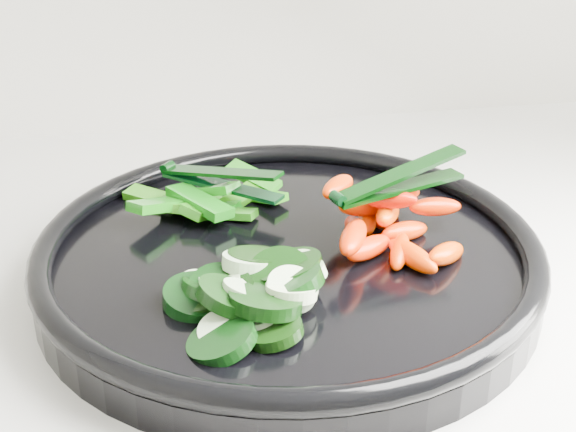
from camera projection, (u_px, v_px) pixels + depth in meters
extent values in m
cylinder|color=black|center=(288.00, 267.00, 0.60)|extent=(0.38, 0.38, 0.02)
torus|color=black|center=(288.00, 245.00, 0.59)|extent=(0.38, 0.38, 0.02)
cylinder|color=black|center=(222.00, 340.00, 0.49)|extent=(0.06, 0.06, 0.03)
cylinder|color=#D3EDBE|center=(222.00, 331.00, 0.50)|extent=(0.04, 0.04, 0.02)
cylinder|color=black|center=(211.00, 291.00, 0.54)|extent=(0.06, 0.06, 0.03)
cylinder|color=beige|center=(221.00, 288.00, 0.54)|extent=(0.05, 0.05, 0.02)
cylinder|color=black|center=(223.00, 293.00, 0.54)|extent=(0.06, 0.06, 0.03)
cylinder|color=#D3F2C2|center=(199.00, 287.00, 0.54)|extent=(0.04, 0.04, 0.02)
cylinder|color=black|center=(273.00, 331.00, 0.50)|extent=(0.04, 0.04, 0.02)
cylinder|color=beige|center=(255.00, 317.00, 0.51)|extent=(0.05, 0.05, 0.02)
cylinder|color=black|center=(223.00, 285.00, 0.54)|extent=(0.04, 0.04, 0.02)
cylinder|color=beige|center=(226.00, 287.00, 0.54)|extent=(0.05, 0.05, 0.02)
cylinder|color=black|center=(201.00, 299.00, 0.53)|extent=(0.05, 0.05, 0.01)
cylinder|color=#DCF9C7|center=(224.00, 286.00, 0.54)|extent=(0.05, 0.05, 0.01)
cylinder|color=black|center=(199.00, 298.00, 0.53)|extent=(0.07, 0.07, 0.02)
cylinder|color=beige|center=(227.00, 294.00, 0.53)|extent=(0.04, 0.04, 0.01)
cylinder|color=black|center=(223.00, 299.00, 0.53)|extent=(0.05, 0.05, 0.03)
cylinder|color=beige|center=(217.00, 291.00, 0.54)|extent=(0.04, 0.04, 0.02)
cylinder|color=black|center=(288.00, 284.00, 0.53)|extent=(0.07, 0.07, 0.03)
cylinder|color=beige|center=(304.00, 275.00, 0.54)|extent=(0.04, 0.04, 0.02)
cylinder|color=black|center=(256.00, 259.00, 0.56)|extent=(0.06, 0.06, 0.02)
cylinder|color=beige|center=(248.00, 262.00, 0.55)|extent=(0.05, 0.05, 0.02)
cylinder|color=black|center=(229.00, 297.00, 0.51)|extent=(0.05, 0.05, 0.03)
cylinder|color=beige|center=(242.00, 291.00, 0.52)|extent=(0.03, 0.03, 0.02)
cylinder|color=black|center=(280.00, 275.00, 0.54)|extent=(0.05, 0.05, 0.03)
cylinder|color=beige|center=(292.00, 289.00, 0.52)|extent=(0.05, 0.05, 0.03)
cylinder|color=black|center=(289.00, 269.00, 0.54)|extent=(0.06, 0.06, 0.02)
cylinder|color=#CFEBBC|center=(296.00, 266.00, 0.55)|extent=(0.04, 0.03, 0.02)
cylinder|color=black|center=(265.00, 302.00, 0.51)|extent=(0.07, 0.07, 0.02)
cylinder|color=#DFF8C6|center=(291.00, 291.00, 0.52)|extent=(0.04, 0.04, 0.02)
ellipsoid|color=#E13100|center=(400.00, 252.00, 0.58)|extent=(0.03, 0.04, 0.02)
ellipsoid|color=#FF2500|center=(369.00, 248.00, 0.58)|extent=(0.05, 0.05, 0.02)
ellipsoid|color=#F43A00|center=(413.00, 256.00, 0.57)|extent=(0.04, 0.05, 0.02)
ellipsoid|color=red|center=(355.00, 227.00, 0.61)|extent=(0.02, 0.04, 0.02)
ellipsoid|color=#FF5400|center=(446.00, 254.00, 0.58)|extent=(0.05, 0.05, 0.03)
ellipsoid|color=#F75400|center=(367.00, 223.00, 0.62)|extent=(0.03, 0.04, 0.02)
ellipsoid|color=#E43F00|center=(405.00, 231.00, 0.61)|extent=(0.05, 0.03, 0.02)
ellipsoid|color=red|center=(391.00, 199.00, 0.66)|extent=(0.02, 0.04, 0.02)
ellipsoid|color=red|center=(374.00, 212.00, 0.64)|extent=(0.02, 0.05, 0.02)
ellipsoid|color=#FF2E00|center=(353.00, 237.00, 0.57)|extent=(0.04, 0.06, 0.02)
ellipsoid|color=#F41C00|center=(403.00, 195.00, 0.63)|extent=(0.03, 0.06, 0.03)
ellipsoid|color=#EB4800|center=(388.00, 214.00, 0.60)|extent=(0.04, 0.05, 0.02)
ellipsoid|color=red|center=(365.00, 206.00, 0.61)|extent=(0.05, 0.03, 0.02)
ellipsoid|color=#DC4700|center=(435.00, 207.00, 0.61)|extent=(0.05, 0.02, 0.02)
ellipsoid|color=#EA1100|center=(390.00, 200.00, 0.59)|extent=(0.04, 0.03, 0.02)
ellipsoid|color=#DB3700|center=(338.00, 187.00, 0.61)|extent=(0.04, 0.05, 0.02)
ellipsoid|color=#E64C00|center=(389.00, 193.00, 0.60)|extent=(0.05, 0.03, 0.02)
cube|color=#0A6F0F|center=(228.00, 207.00, 0.65)|extent=(0.04, 0.06, 0.02)
cube|color=#146509|center=(209.00, 208.00, 0.65)|extent=(0.05, 0.06, 0.03)
cube|color=#0A6A0B|center=(261.00, 196.00, 0.67)|extent=(0.04, 0.05, 0.02)
cube|color=#0A6E0F|center=(232.00, 214.00, 0.64)|extent=(0.04, 0.03, 0.01)
cube|color=#136609|center=(232.00, 203.00, 0.66)|extent=(0.06, 0.05, 0.02)
cube|color=#1E720A|center=(152.00, 198.00, 0.67)|extent=(0.05, 0.05, 0.01)
cube|color=#1A6409|center=(174.00, 202.00, 0.66)|extent=(0.03, 0.07, 0.03)
cube|color=#18690A|center=(207.00, 190.00, 0.66)|extent=(0.05, 0.05, 0.03)
cube|color=#0D6809|center=(161.00, 205.00, 0.63)|extent=(0.06, 0.05, 0.02)
cube|color=#09660D|center=(199.00, 202.00, 0.64)|extent=(0.05, 0.07, 0.01)
cube|color=#096510|center=(253.00, 177.00, 0.68)|extent=(0.05, 0.05, 0.02)
cylinder|color=black|center=(338.00, 198.00, 0.57)|extent=(0.01, 0.01, 0.01)
cube|color=black|center=(400.00, 188.00, 0.59)|extent=(0.11, 0.05, 0.00)
cube|color=black|center=(401.00, 174.00, 0.59)|extent=(0.11, 0.05, 0.02)
cylinder|color=black|center=(168.00, 167.00, 0.68)|extent=(0.01, 0.01, 0.01)
cube|color=black|center=(222.00, 185.00, 0.65)|extent=(0.09, 0.08, 0.00)
cube|color=black|center=(221.00, 172.00, 0.65)|extent=(0.09, 0.08, 0.02)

